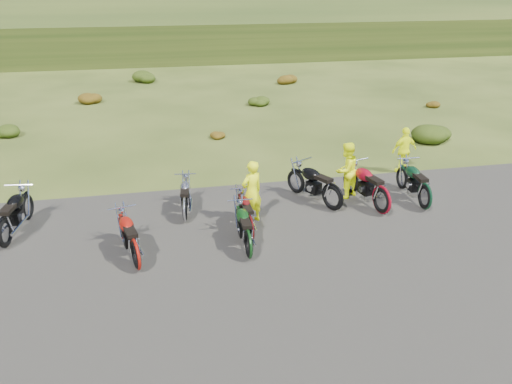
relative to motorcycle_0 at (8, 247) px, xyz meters
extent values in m
plane|color=#2F3C14|center=(6.71, -1.19, 0.00)|extent=(300.00, 300.00, 0.00)
cube|color=black|center=(6.71, -3.19, 0.00)|extent=(20.00, 12.00, 0.04)
cube|color=#263812|center=(6.71, 108.81, 0.00)|extent=(300.00, 90.00, 9.17)
ellipsoid|color=#1C370D|center=(-2.39, 10.11, 0.31)|extent=(1.03, 1.03, 0.61)
ellipsoid|color=#5C310B|center=(0.51, 15.41, 0.38)|extent=(1.30, 1.30, 0.77)
ellipsoid|color=#1C370D|center=(3.41, 20.71, 0.46)|extent=(1.56, 1.56, 0.92)
ellipsoid|color=#5C310B|center=(6.31, 8.01, 0.23)|extent=(0.77, 0.77, 0.45)
ellipsoid|color=#1C370D|center=(9.21, 13.31, 0.31)|extent=(1.03, 1.03, 0.61)
ellipsoid|color=#5C310B|center=(12.11, 18.61, 0.38)|extent=(1.30, 1.30, 0.77)
ellipsoid|color=#1C370D|center=(15.01, 5.91, 0.46)|extent=(1.56, 1.56, 0.92)
ellipsoid|color=#5C310B|center=(17.91, 11.21, 0.23)|extent=(0.77, 0.77, 0.45)
imported|color=#F0FF0D|center=(6.31, 0.14, 0.89)|extent=(0.77, 0.66, 1.77)
imported|color=#F0FF0D|center=(9.42, 1.23, 0.87)|extent=(1.06, 0.99, 1.73)
imported|color=#F0FF0D|center=(12.13, 2.81, 0.80)|extent=(0.98, 0.52, 1.59)
camera|label=1|loc=(3.96, -12.00, 6.31)|focal=35.00mm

